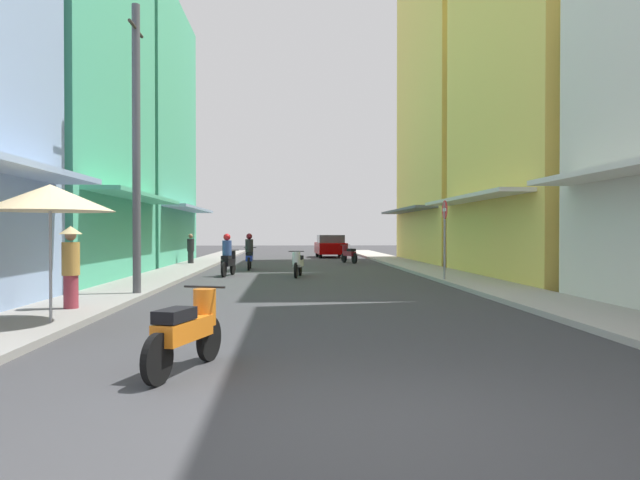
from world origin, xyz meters
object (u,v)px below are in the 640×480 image
at_px(motorbike_maroon, 349,254).
at_px(street_sign_no_entry, 445,229).
at_px(motorbike_black, 228,257).
at_px(motorbike_white, 298,263).
at_px(parked_car, 330,246).
at_px(vendor_umbrella, 50,198).
at_px(pedestrian_far, 191,250).
at_px(motorbike_blue, 249,253).
at_px(motorbike_orange, 188,328).
at_px(utility_pole, 136,148).
at_px(pedestrian_foreground, 71,265).

distance_m(motorbike_maroon, street_sign_no_entry, 12.48).
distance_m(motorbike_black, motorbike_maroon, 10.50).
bearing_deg(street_sign_no_entry, motorbike_white, 149.98).
xyz_separation_m(parked_car, vendor_umbrella, (-6.70, -27.95, 1.47)).
distance_m(motorbike_maroon, pedestrian_far, 8.18).
relative_size(motorbike_blue, motorbike_white, 1.00).
relative_size(motorbike_orange, vendor_umbrella, 0.72).
bearing_deg(motorbike_blue, vendor_umbrella, -98.28).
bearing_deg(street_sign_no_entry, motorbike_orange, -117.80).
height_order(pedestrian_far, vendor_umbrella, vendor_umbrella).
height_order(motorbike_black, motorbike_orange, motorbike_black).
relative_size(motorbike_black, street_sign_no_entry, 0.68).
bearing_deg(utility_pole, motorbike_white, 57.96).
bearing_deg(vendor_umbrella, street_sign_no_entry, 43.59).
relative_size(motorbike_orange, motorbike_maroon, 1.01).
bearing_deg(parked_car, motorbike_maroon, -86.21).
xyz_separation_m(motorbike_white, vendor_umbrella, (-4.34, -11.27, 1.70)).
bearing_deg(parked_car, motorbike_black, -107.05).
distance_m(motorbike_black, pedestrian_far, 7.43).
xyz_separation_m(parked_car, pedestrian_far, (-7.46, -9.10, 0.03)).
distance_m(parked_car, pedestrian_far, 11.77).
distance_m(motorbike_white, parked_car, 16.85).
bearing_deg(pedestrian_foreground, motorbike_blue, 79.45).
bearing_deg(parked_car, motorbike_orange, -97.11).
height_order(motorbike_white, pedestrian_foreground, pedestrian_foreground).
bearing_deg(motorbike_orange, utility_pole, 108.12).
bearing_deg(motorbike_blue, motorbike_black, -97.77).
xyz_separation_m(motorbike_black, parked_car, (4.94, 16.09, 0.04)).
xyz_separation_m(motorbike_black, motorbike_maroon, (5.41, 9.00, -0.20)).
bearing_deg(utility_pole, pedestrian_foreground, -100.42).
height_order(motorbike_white, utility_pole, utility_pole).
height_order(motorbike_blue, motorbike_white, motorbike_blue).
distance_m(motorbike_orange, pedestrian_far, 22.32).
distance_m(motorbike_orange, parked_car, 31.37).
relative_size(parked_car, pedestrian_foreground, 2.37).
bearing_deg(motorbike_orange, motorbike_white, 84.00).
bearing_deg(vendor_umbrella, utility_pole, 87.17).
bearing_deg(motorbike_black, motorbike_orange, -85.99).
bearing_deg(pedestrian_far, motorbike_blue, -45.66).
height_order(motorbike_orange, parked_car, parked_car).
distance_m(pedestrian_far, pedestrian_foreground, 17.08).
distance_m(motorbike_blue, motorbike_orange, 18.91).
xyz_separation_m(motorbike_blue, pedestrian_far, (-3.05, 3.12, 0.07)).
relative_size(motorbike_maroon, pedestrian_foreground, 0.99).
relative_size(motorbike_orange, pedestrian_far, 1.12).
xyz_separation_m(motorbike_black, motorbike_orange, (1.05, -15.03, -0.20)).
bearing_deg(pedestrian_far, motorbike_orange, -80.77).
distance_m(motorbike_blue, parked_car, 12.99).
height_order(motorbike_orange, street_sign_no_entry, street_sign_no_entry).
height_order(parked_car, vendor_umbrella, vendor_umbrella).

